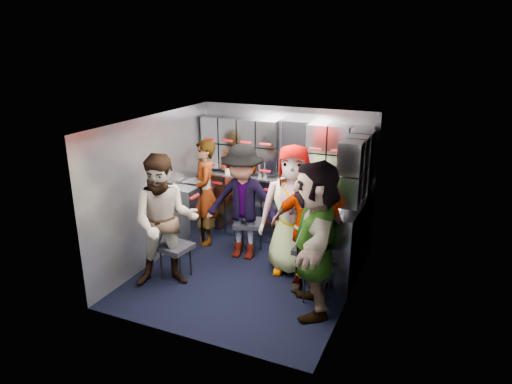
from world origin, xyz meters
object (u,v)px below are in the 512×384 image
at_px(jump_seat_near_left, 175,249).
at_px(attendant_arc_b, 243,203).
at_px(attendant_standing, 205,193).
at_px(attendant_arc_e, 314,238).
at_px(attendant_arc_c, 292,210).
at_px(jump_seat_near_right, 317,275).
at_px(jump_seat_mid_right, 311,251).
at_px(attendant_arc_d, 308,229).
at_px(attendant_arc_a, 165,222).
at_px(jump_seat_mid_left, 248,225).
at_px(jump_seat_center, 296,238).

bearing_deg(jump_seat_near_left, attendant_arc_b, 58.92).
relative_size(attendant_standing, attendant_arc_e, 0.90).
xyz_separation_m(attendant_standing, attendant_arc_c, (1.55, -0.35, 0.07)).
distance_m(jump_seat_near_right, attendant_arc_e, 0.59).
height_order(jump_seat_mid_right, attendant_arc_d, attendant_arc_d).
distance_m(attendant_arc_a, attendant_arc_e, 1.91).
bearing_deg(attendant_arc_c, attendant_arc_b, 158.41).
bearing_deg(attendant_arc_a, attendant_standing, 68.06).
bearing_deg(attendant_arc_a, attendant_arc_e, -24.60).
distance_m(jump_seat_mid_left, attendant_arc_c, 0.97).
relative_size(jump_seat_near_left, jump_seat_near_right, 1.20).
distance_m(jump_seat_near_left, attendant_arc_d, 1.79).
distance_m(attendant_arc_b, attendant_arc_c, 0.81).
bearing_deg(attendant_arc_d, jump_seat_near_left, -167.33).
height_order(jump_seat_near_right, attendant_arc_b, attendant_arc_b).
bearing_deg(attendant_arc_e, jump_seat_near_right, 157.79).
distance_m(jump_seat_center, attendant_standing, 1.61).
distance_m(jump_seat_near_left, jump_seat_near_right, 1.91).
xyz_separation_m(jump_seat_mid_right, attendant_standing, (-1.89, 0.55, 0.38)).
bearing_deg(attendant_arc_d, jump_seat_center, 120.02).
xyz_separation_m(jump_seat_mid_left, jump_seat_center, (0.79, -0.12, -0.02)).
bearing_deg(jump_seat_mid_right, attendant_arc_e, -71.21).
bearing_deg(jump_seat_mid_right, attendant_arc_c, 150.08).
height_order(jump_seat_near_right, attendant_standing, attendant_standing).
distance_m(jump_seat_near_right, attendant_arc_c, 0.99).
xyz_separation_m(jump_seat_near_left, attendant_arc_e, (1.90, 0.01, 0.49)).
relative_size(attendant_arc_d, attendant_arc_e, 0.90).
distance_m(jump_seat_near_right, attendant_standing, 2.35).
bearing_deg(jump_seat_near_right, attendant_arc_a, -169.10).
distance_m(jump_seat_center, attendant_arc_c, 0.51).
bearing_deg(jump_seat_mid_left, attendant_arc_e, -39.44).
distance_m(jump_seat_center, attendant_arc_e, 1.23).
bearing_deg(jump_seat_mid_left, jump_seat_near_right, -34.54).
distance_m(jump_seat_near_left, attendant_arc_a, 0.49).
relative_size(jump_seat_mid_right, attendant_arc_e, 0.27).
height_order(jump_seat_near_left, attendant_arc_d, attendant_arc_d).
height_order(jump_seat_center, attendant_arc_a, attendant_arc_a).
bearing_deg(jump_seat_near_left, jump_seat_center, 35.99).
relative_size(jump_seat_mid_right, attendant_arc_b, 0.30).
height_order(jump_seat_mid_left, attendant_arc_a, attendant_arc_a).
relative_size(attendant_arc_a, attendant_arc_d, 1.06).
bearing_deg(attendant_arc_b, jump_seat_mid_right, -22.16).
bearing_deg(attendant_arc_a, attendant_arc_b, 33.03).
distance_m(jump_seat_near_left, attendant_arc_e, 1.96).
height_order(jump_seat_mid_left, attendant_arc_e, attendant_arc_e).
distance_m(jump_seat_center, jump_seat_mid_right, 0.51).
xyz_separation_m(jump_seat_center, attendant_arc_e, (0.55, -0.98, 0.50)).
height_order(jump_seat_mid_left, attendant_arc_d, attendant_arc_d).
relative_size(jump_seat_center, attendant_arc_d, 0.28).
height_order(jump_seat_mid_right, attendant_arc_c, attendant_arc_c).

